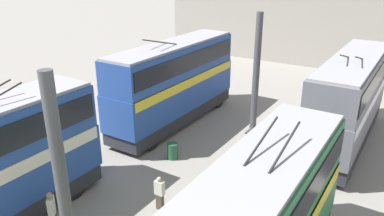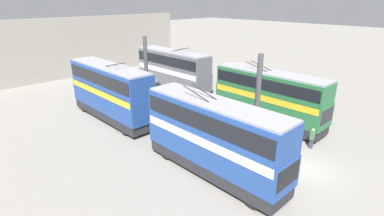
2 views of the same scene
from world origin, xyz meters
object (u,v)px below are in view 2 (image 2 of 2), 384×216
at_px(bus_right_near, 214,134).
at_px(oil_drum, 161,119).
at_px(person_by_left_row, 312,138).
at_px(person_by_right_row, 216,142).
at_px(bus_left_far, 173,69).
at_px(person_aisle_midway, 207,121).
at_px(bus_left_near, 269,95).
at_px(bus_right_mid, 110,89).

height_order(bus_right_near, oil_drum, bus_right_near).
xyz_separation_m(person_by_left_row, oil_drum, (11.93, 5.53, -0.44)).
bearing_deg(person_by_right_row, oil_drum, -137.15).
xyz_separation_m(bus_left_far, bus_right_near, (-15.96, 10.06, -0.05)).
distance_m(person_by_right_row, person_aisle_midway, 4.32).
bearing_deg(bus_left_near, bus_right_near, 103.12).
height_order(bus_left_near, person_aisle_midway, bus_left_near).
distance_m(bus_left_far, bus_right_mid, 10.44).
bearing_deg(bus_right_near, person_by_left_row, -109.31).
relative_size(bus_left_near, person_aisle_midway, 6.77).
xyz_separation_m(person_by_right_row, oil_drum, (7.36, -0.51, -0.53)).
distance_m(bus_left_near, bus_right_mid, 14.76).
relative_size(person_by_right_row, oil_drum, 2.05).
distance_m(bus_left_far, person_by_left_row, 19.04).
bearing_deg(person_aisle_midway, bus_left_far, -25.93).
relative_size(bus_left_far, person_by_right_row, 5.99).
bearing_deg(bus_right_mid, bus_right_near, -180.00).
relative_size(person_by_left_row, person_aisle_midway, 1.05).
bearing_deg(person_by_left_row, bus_left_near, 161.30).
bearing_deg(bus_left_far, bus_right_near, 147.78).
bearing_deg(bus_left_far, bus_left_near, -180.00).
distance_m(bus_left_far, person_by_right_row, 16.42).
relative_size(bus_right_near, bus_right_mid, 0.97).
bearing_deg(bus_right_near, bus_left_near, -76.88).
bearing_deg(bus_right_mid, person_by_right_row, -169.30).
distance_m(bus_right_mid, oil_drum, 5.53).
relative_size(bus_left_near, oil_drum, 12.13).
bearing_deg(bus_left_far, person_aisle_midway, 154.11).
xyz_separation_m(person_by_left_row, person_aisle_midway, (7.99, 3.41, -0.05)).
bearing_deg(person_by_left_row, person_aisle_midway, -156.01).
relative_size(person_by_left_row, person_by_right_row, 0.92).
height_order(person_by_left_row, oil_drum, person_by_left_row).
relative_size(bus_left_near, bus_right_mid, 0.99).
height_order(bus_left_far, bus_right_mid, bus_right_mid).
xyz_separation_m(bus_left_near, oil_drum, (6.71, 7.38, -2.36)).
bearing_deg(bus_left_near, bus_right_mid, 42.95).
bearing_deg(bus_right_mid, bus_left_near, -137.05).
bearing_deg(bus_left_near, person_by_right_row, 94.68).
xyz_separation_m(bus_right_near, bus_right_mid, (13.15, 0.00, 0.14)).
bearing_deg(bus_left_near, oil_drum, 47.72).
distance_m(bus_right_mid, person_by_right_row, 11.83).
bearing_deg(bus_right_mid, person_aisle_midway, -149.17).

